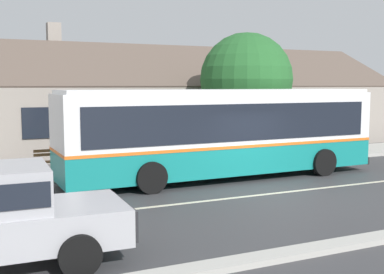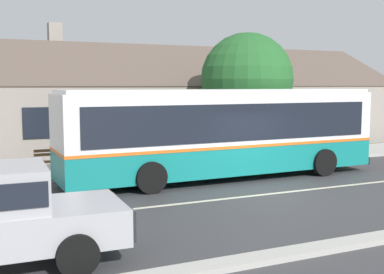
{
  "view_description": "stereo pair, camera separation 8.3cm",
  "coord_description": "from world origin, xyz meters",
  "px_view_note": "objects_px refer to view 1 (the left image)",
  "views": [
    {
      "loc": [
        -8.49,
        -12.22,
        3.34
      ],
      "look_at": [
        -1.62,
        2.76,
        1.56
      ],
      "focal_mm": 45.0,
      "sensor_mm": 36.0,
      "label": 1
    },
    {
      "loc": [
        -8.42,
        -12.25,
        3.34
      ],
      "look_at": [
        -1.62,
        2.76,
        1.56
      ],
      "focal_mm": 45.0,
      "sensor_mm": 36.0,
      "label": 2
    }
  ],
  "objects_px": {
    "transit_bus": "(223,131)",
    "street_tree_primary": "(244,82)",
    "bus_stop_sign": "(340,122)",
    "bench_by_building": "(59,162)"
  },
  "relations": [
    {
      "from": "transit_bus",
      "to": "street_tree_primary",
      "type": "xyz_separation_m",
      "value": [
        3.18,
        3.93,
        1.77
      ]
    },
    {
      "from": "transit_bus",
      "to": "street_tree_primary",
      "type": "height_order",
      "value": "street_tree_primary"
    },
    {
      "from": "transit_bus",
      "to": "bus_stop_sign",
      "type": "relative_size",
      "value": 4.9
    },
    {
      "from": "bus_stop_sign",
      "to": "bench_by_building",
      "type": "bearing_deg",
      "value": 178.17
    },
    {
      "from": "bench_by_building",
      "to": "bus_stop_sign",
      "type": "distance_m",
      "value": 12.69
    },
    {
      "from": "transit_bus",
      "to": "street_tree_primary",
      "type": "bearing_deg",
      "value": 50.96
    },
    {
      "from": "transit_bus",
      "to": "street_tree_primary",
      "type": "relative_size",
      "value": 2.06
    },
    {
      "from": "bus_stop_sign",
      "to": "transit_bus",
      "type": "bearing_deg",
      "value": -163.94
    },
    {
      "from": "transit_bus",
      "to": "bench_by_building",
      "type": "relative_size",
      "value": 6.65
    },
    {
      "from": "transit_bus",
      "to": "bench_by_building",
      "type": "xyz_separation_m",
      "value": [
        -5.37,
        2.5,
        -1.14
      ]
    }
  ]
}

